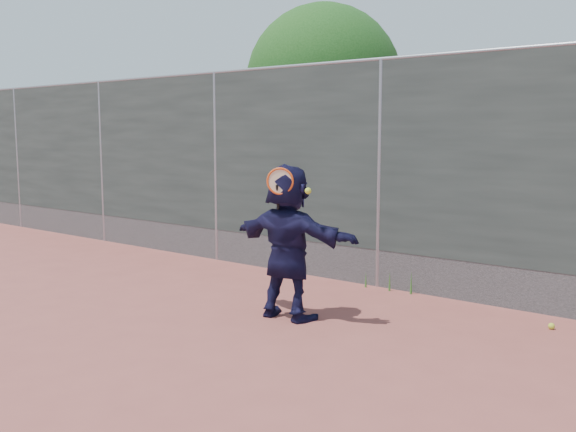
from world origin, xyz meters
The scene contains 7 objects.
ground centered at (0.00, 0.00, 0.00)m, with size 80.00×80.00×0.00m, color #9E4C42.
player centered at (-0.04, 1.59, 0.86)m, with size 1.60×0.51×1.72m, color #141335.
ball_ground centered at (2.41, 2.97, 0.03)m, with size 0.07×0.07×0.07m, color #BED22E.
fence centered at (0.00, 3.50, 1.58)m, with size 20.00×0.06×3.03m.
swing_action centered at (0.04, 1.40, 1.52)m, with size 0.52×0.17×0.51m.
tree_left centered at (-2.85, 6.55, 2.94)m, with size 3.15×3.00×4.53m.
weed_clump centered at (0.29, 3.38, 0.13)m, with size 0.68×0.07×0.30m.
Camera 1 is at (4.25, -3.90, 2.06)m, focal length 40.00 mm.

